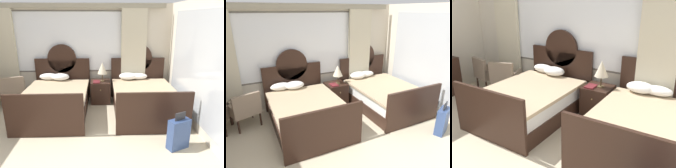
# 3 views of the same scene
# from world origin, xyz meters

# --- Properties ---
(wall_back_window) EXTENTS (5.83, 0.22, 2.70)m
(wall_back_window) POSITION_xyz_m (0.00, 4.34, 1.43)
(wall_back_window) COLOR beige
(wall_back_window) RESTS_ON ground_plane
(bed_near_window) EXTENTS (1.56, 2.24, 1.60)m
(bed_near_window) POSITION_xyz_m (-0.23, 3.19, 0.35)
(bed_near_window) COLOR black
(bed_near_window) RESTS_ON ground_plane
(bed_near_mirror) EXTENTS (1.56, 2.24, 1.60)m
(bed_near_mirror) POSITION_xyz_m (1.96, 3.19, 0.35)
(bed_near_mirror) COLOR black
(bed_near_mirror) RESTS_ON ground_plane
(nightstand_between_beds) EXTENTS (0.54, 0.57, 0.62)m
(nightstand_between_beds) POSITION_xyz_m (0.87, 3.87, 0.31)
(nightstand_between_beds) COLOR black
(nightstand_between_beds) RESTS_ON ground_plane
(table_lamp_on_nightstand) EXTENTS (0.27, 0.27, 0.53)m
(table_lamp_on_nightstand) POSITION_xyz_m (0.93, 3.86, 0.98)
(table_lamp_on_nightstand) COLOR brown
(table_lamp_on_nightstand) RESTS_ON nightstand_between_beds
(book_on_nightstand) EXTENTS (0.18, 0.26, 0.03)m
(book_on_nightstand) POSITION_xyz_m (0.76, 3.76, 0.63)
(book_on_nightstand) COLOR maroon
(book_on_nightstand) RESTS_ON nightstand_between_beds
(armchair_by_window_left) EXTENTS (0.75, 0.75, 0.85)m
(armchair_by_window_left) POSITION_xyz_m (-1.48, 3.70, 0.47)
(armchair_by_window_left) COLOR #84705B
(armchair_by_window_left) RESTS_ON ground_plane
(armchair_by_window_centre) EXTENTS (0.72, 0.72, 0.85)m
(armchair_by_window_centre) POSITION_xyz_m (-2.12, 3.69, 0.47)
(armchair_by_window_centre) COLOR #84705B
(armchair_by_window_centre) RESTS_ON ground_plane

